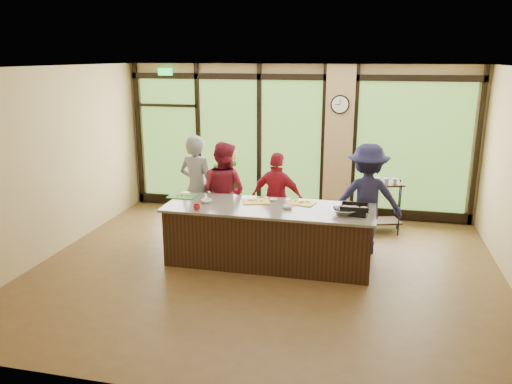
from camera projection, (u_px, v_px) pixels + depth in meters
The scene contains 24 objects.
floor at pixel (265, 270), 7.58m from camera, with size 7.00×7.00×0.00m, color brown.
ceiling at pixel (266, 67), 6.79m from camera, with size 7.00×7.00×0.00m, color silver.
back_wall at pixel (296, 141), 10.00m from camera, with size 7.00×7.00×0.00m, color tan.
left_wall at pixel (50, 163), 7.94m from camera, with size 6.00×6.00×0.00m, color tan.
window_wall at pixel (304, 147), 9.95m from camera, with size 6.90×0.12×3.00m.
island_base at pixel (269, 236), 7.75m from camera, with size 3.10×1.00×0.88m, color black.
countertop at pixel (269, 208), 7.62m from camera, with size 3.20×1.10×0.04m, color slate.
wall_clock at pixel (340, 104), 9.50m from camera, with size 0.36×0.04×0.36m.
cook_left at pixel (197, 188), 8.70m from camera, with size 0.68×0.44×1.85m, color gray.
cook_midleft at pixel (224, 192), 8.64m from camera, with size 0.85×0.66×1.75m, color maroon.
cook_midright at pixel (277, 199), 8.44m from camera, with size 0.94×0.39×1.60m, color maroon.
cook_right at pixel (367, 199), 8.09m from camera, with size 1.17×0.67×1.81m, color #1A1A3A.
roasting_pan at pixel (354, 211), 7.27m from camera, with size 0.41×0.32×0.07m, color black.
mixing_bowl at pixel (344, 211), 7.25m from camera, with size 0.35×0.35×0.09m, color silver.
cutting_board_left at pixel (183, 196), 8.18m from camera, with size 0.45×0.33×0.01m, color #429034.
cutting_board_center at pixel (256, 201), 7.87m from camera, with size 0.42×0.32×0.01m, color gold.
cutting_board_right at pixel (302, 203), 7.79m from camera, with size 0.41×0.30×0.01m, color gold.
prep_bowl_near at pixel (207, 201), 7.81m from camera, with size 0.17×0.17×0.05m, color white.
prep_bowl_mid at pixel (288, 207), 7.53m from camera, with size 0.14×0.14×0.05m, color white.
prep_bowl_far at pixel (274, 200), 7.94m from camera, with size 0.12×0.12×0.03m, color white.
red_ramekin at pixel (197, 207), 7.46m from camera, with size 0.10×0.10×0.08m, color red.
flower_stand at pixel (226, 195), 10.38m from camera, with size 0.36×0.36×0.71m, color black.
flower_vase at pixel (225, 172), 10.25m from camera, with size 0.26×0.26×0.28m, color #9C7D55.
bar_cart at pixel (380, 199), 9.12m from camera, with size 0.84×0.64×1.02m.
Camera 1 is at (1.44, -6.85, 3.15)m, focal length 35.00 mm.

